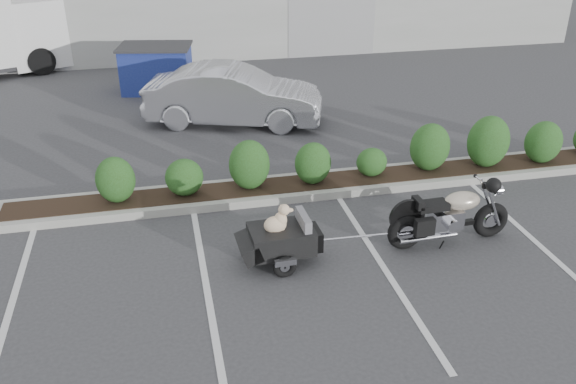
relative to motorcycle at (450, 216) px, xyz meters
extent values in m
plane|color=#38383A|center=(-2.47, 0.16, -0.49)|extent=(90.00, 90.00, 0.00)
cube|color=#9E9E93|center=(-1.47, 2.36, -0.41)|extent=(12.00, 1.00, 0.15)
torus|color=black|center=(-0.75, -0.01, -0.19)|extent=(0.62, 0.18, 0.62)
torus|color=black|center=(0.76, 0.05, -0.19)|extent=(0.62, 0.18, 0.62)
cylinder|color=silver|center=(-0.75, -0.01, -0.19)|extent=(0.26, 0.12, 0.26)
cylinder|color=silver|center=(0.76, 0.05, -0.19)|extent=(0.22, 0.10, 0.22)
cylinder|color=silver|center=(0.70, -0.05, 0.15)|extent=(0.40, 0.06, 0.82)
cylinder|color=silver|center=(0.69, 0.14, 0.15)|extent=(0.40, 0.06, 0.82)
cylinder|color=silver|center=(0.55, 0.04, 0.50)|extent=(0.05, 0.64, 0.03)
cylinder|color=silver|center=(0.81, 0.05, 0.36)|extent=(0.12, 0.17, 0.17)
sphere|color=black|center=(0.52, -0.24, 0.61)|extent=(0.25, 0.25, 0.24)
cube|color=silver|center=(-0.06, 0.02, -0.05)|extent=(0.52, 0.33, 0.31)
cube|color=black|center=(0.03, 0.02, -0.17)|extent=(0.83, 0.12, 0.07)
ellipsoid|color=beige|center=(0.18, 0.03, 0.25)|extent=(0.62, 0.37, 0.30)
cube|color=black|center=(-0.34, 0.01, 0.23)|extent=(0.51, 0.29, 0.11)
cube|color=black|center=(-0.59, 0.00, 0.31)|extent=(0.12, 0.28, 0.15)
cylinder|color=silver|center=(-0.42, -0.16, -0.25)|extent=(0.97, 0.12, 0.08)
cylinder|color=silver|center=(-0.44, 0.17, -0.25)|extent=(0.97, 0.12, 0.08)
cube|color=black|center=(-0.56, -0.26, 0.02)|extent=(0.32, 0.14, 0.28)
cube|color=black|center=(-2.77, 0.02, -0.08)|extent=(0.99, 0.70, 0.39)
cube|color=slate|center=(-2.42, 0.03, 0.17)|extent=(0.13, 0.57, 0.28)
cube|color=slate|center=(-2.72, 0.02, 0.02)|extent=(0.66, 0.59, 0.04)
cube|color=black|center=(-3.27, 0.00, -0.14)|extent=(0.37, 0.67, 0.34)
cube|color=black|center=(-2.25, 0.04, -0.12)|extent=(0.20, 0.47, 0.31)
torus|color=black|center=(-2.80, -0.37, -0.32)|extent=(0.36, 0.11, 0.36)
torus|color=black|center=(-2.83, 0.40, -0.32)|extent=(0.36, 0.11, 0.36)
cube|color=silver|center=(-2.80, -0.41, -0.21)|extent=(0.33, 0.09, 0.09)
cube|color=silver|center=(-2.83, 0.45, -0.21)|extent=(0.33, 0.09, 0.09)
cylinder|color=black|center=(-2.81, 0.02, -0.32)|extent=(0.07, 0.83, 0.04)
cylinder|color=silver|center=(-2.03, 0.05, -0.19)|extent=(0.55, 0.05, 0.03)
ellipsoid|color=beige|center=(-2.86, 0.02, 0.19)|extent=(0.35, 0.25, 0.28)
ellipsoid|color=beige|center=(-2.78, 0.02, 0.26)|extent=(0.20, 0.19, 0.25)
sphere|color=beige|center=(-2.72, 0.03, 0.42)|extent=(0.18, 0.18, 0.17)
ellipsoid|color=beige|center=(-2.64, 0.03, 0.41)|extent=(0.13, 0.08, 0.06)
sphere|color=black|center=(-2.58, 0.03, 0.41)|extent=(0.03, 0.03, 0.03)
ellipsoid|color=beige|center=(-2.76, -0.03, 0.44)|extent=(0.05, 0.04, 0.10)
ellipsoid|color=beige|center=(-2.76, 0.07, 0.44)|extent=(0.05, 0.04, 0.10)
cylinder|color=beige|center=(-2.75, -0.03, 0.08)|extent=(0.04, 0.04, 0.11)
cylinder|color=beige|center=(-2.75, 0.08, 0.08)|extent=(0.04, 0.04, 0.11)
imported|color=silver|center=(-2.61, 6.32, 0.21)|extent=(4.46, 2.67, 1.39)
cube|color=navy|center=(-4.36, 9.40, 0.13)|extent=(2.05, 1.57, 1.23)
cube|color=#2D2D30|center=(-4.36, 9.40, 0.76)|extent=(2.17, 1.69, 0.06)
cube|color=silver|center=(-7.99, 12.85, 0.65)|extent=(2.49, 2.64, 2.01)
cube|color=black|center=(-7.99, 12.85, 0.38)|extent=(0.72, 1.64, 0.92)
cylinder|color=black|center=(-7.78, 11.85, -0.08)|extent=(0.86, 0.55, 0.82)
cylinder|color=black|center=(-8.54, 13.72, -0.08)|extent=(0.86, 0.55, 0.82)
camera|label=1|loc=(-4.38, -7.76, 4.75)|focal=38.00mm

